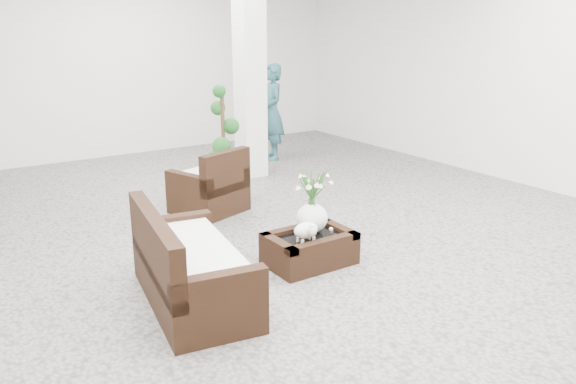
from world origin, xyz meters
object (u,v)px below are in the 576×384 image
coffee_table (309,250)px  loveseat (193,257)px  armchair (208,180)px  topiary (224,145)px

coffee_table → loveseat: (-1.38, -0.11, 0.29)m
coffee_table → loveseat: loveseat is taller
coffee_table → armchair: size_ratio=1.03×
armchair → coffee_table: bearing=74.0°
coffee_table → armchair: armchair is taller
armchair → topiary: 0.64m
loveseat → coffee_table: bearing=-76.2°
topiary → loveseat: bearing=-122.8°
topiary → armchair: bearing=-142.3°
coffee_table → topiary: (0.31, 2.51, 0.66)m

